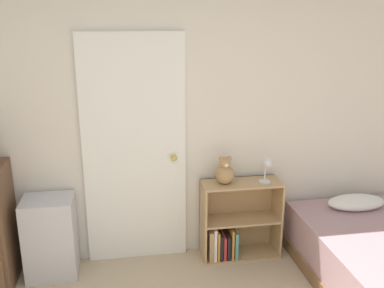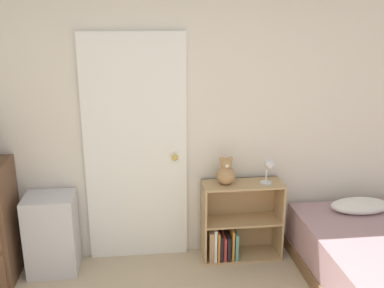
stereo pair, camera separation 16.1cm
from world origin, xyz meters
The scene contains 6 objects.
wall_back centered at (0.00, 2.26, 1.27)m, with size 10.00×0.06×2.55m.
door_closed centered at (-0.08, 2.21, 1.01)m, with size 0.88×0.09×2.01m.
storage_bin centered at (-0.81, 2.04, 0.35)m, with size 0.41×0.34×0.69m.
bookshelf centered at (0.78, 2.08, 0.29)m, with size 0.71×0.28×0.72m.
teddy_bear centered at (0.69, 2.08, 0.83)m, with size 0.17×0.17×0.25m.
desk_lamp centered at (1.06, 2.04, 0.88)m, with size 0.12×0.11×0.23m.
Camera 1 is at (-0.16, -1.32, 2.12)m, focal length 40.00 mm.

